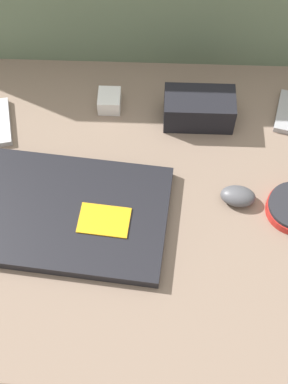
{
  "coord_description": "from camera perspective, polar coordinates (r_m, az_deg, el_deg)",
  "views": [
    {
      "loc": [
        0.02,
        -0.5,
        1.0
      ],
      "look_at": [
        0.0,
        0.0,
        0.16
      ],
      "focal_mm": 50.0,
      "sensor_mm": 36.0,
      "label": 1
    }
  ],
  "objects": [
    {
      "name": "ground_plane",
      "position": [
        1.12,
        -0.0,
        -4.18
      ],
      "size": [
        8.0,
        8.0,
        0.0
      ],
      "primitive_type": "plane",
      "color": "#7A6651"
    },
    {
      "name": "computer_mouse",
      "position": [
        0.99,
        9.98,
        -0.32
      ],
      "size": [
        0.07,
        0.05,
        0.03
      ],
      "rotation": [
        0.0,
        0.0,
        -0.13
      ],
      "color": "#4C4C51",
      "rests_on": "couch_seat"
    },
    {
      "name": "couch_seat",
      "position": [
        1.06,
        -0.0,
        -2.49
      ],
      "size": [
        1.03,
        0.68,
        0.14
      ],
      "color": "#7A6656",
      "rests_on": "ground_plane"
    },
    {
      "name": "camera_pouch",
      "position": [
        1.08,
        5.88,
        8.83
      ],
      "size": [
        0.14,
        0.08,
        0.07
      ],
      "color": "black",
      "rests_on": "couch_seat"
    },
    {
      "name": "laptop",
      "position": [
        0.97,
        -7.51,
        -2.35
      ],
      "size": [
        0.36,
        0.26,
        0.03
      ],
      "rotation": [
        0.0,
        0.0,
        -0.1
      ],
      "color": "black",
      "rests_on": "couch_seat"
    },
    {
      "name": "charger_brick",
      "position": [
        1.11,
        -3.71,
        9.67
      ],
      "size": [
        0.05,
        0.05,
        0.03
      ],
      "color": "silver",
      "rests_on": "couch_seat"
    }
  ]
}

